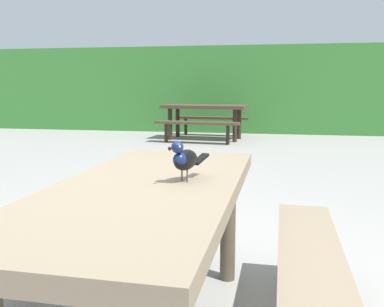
{
  "coord_description": "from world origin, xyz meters",
  "views": [
    {
      "loc": [
        0.73,
        -1.83,
        1.15
      ],
      "look_at": [
        0.37,
        0.09,
        0.84
      ],
      "focal_mm": 39.73,
      "sensor_mm": 36.0,
      "label": 1
    }
  ],
  "objects": [
    {
      "name": "bird_grackle",
      "position": [
        0.36,
        -0.07,
        0.84
      ],
      "size": [
        0.14,
        0.27,
        0.18
      ],
      "color": "black",
      "rests_on": "picnic_table_foreground"
    },
    {
      "name": "picnic_table_mid_left",
      "position": [
        -0.7,
        7.19,
        0.56
      ],
      "size": [
        1.86,
        1.82,
        0.74
      ],
      "color": "#473828",
      "rests_on": "ground"
    },
    {
      "name": "picnic_table_foreground",
      "position": [
        0.21,
        -0.12,
        0.56
      ],
      "size": [
        1.71,
        1.82,
        0.74
      ],
      "color": "#84725B",
      "rests_on": "ground"
    },
    {
      "name": "hedge_wall",
      "position": [
        0.0,
        9.3,
        1.05
      ],
      "size": [
        28.0,
        1.67,
        2.1
      ],
      "primitive_type": "cube",
      "color": "#387A33",
      "rests_on": "ground"
    }
  ]
}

